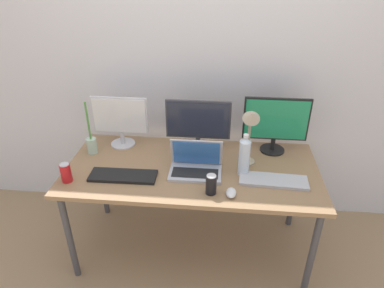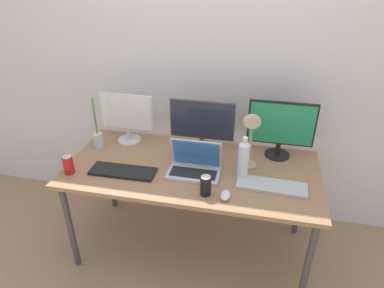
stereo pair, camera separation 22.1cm
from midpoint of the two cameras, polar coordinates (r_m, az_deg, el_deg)
name	(u,v)px [view 2 (the right image)]	position (r m, az deg, el deg)	size (l,w,h in m)	color
ground_plane	(192,247)	(2.78, 2.38, -16.81)	(16.00, 16.00, 0.00)	#9E7F5B
wall_back	(209,61)	(2.61, 5.32, 13.56)	(7.00, 0.08, 2.60)	silver
work_desk	(192,175)	(2.34, 2.72, -5.19)	(1.69, 0.79, 0.74)	#424247
monitor_left	(127,116)	(2.55, -8.35, 4.54)	(0.41, 0.18, 0.38)	silver
monitor_center	(202,125)	(2.41, 4.30, 3.18)	(0.46, 0.20, 0.38)	#38383D
monitor_right	(281,127)	(2.43, 17.17, 2.64)	(0.45, 0.18, 0.41)	black
laptop_silver	(195,165)	(2.23, 3.30, -3.67)	(0.34, 0.21, 0.22)	#B7B7BC
keyboard_main	(123,171)	(2.27, -8.73, -4.61)	(0.43, 0.15, 0.02)	black
keyboard_aux	(272,186)	(2.20, 15.98, -6.84)	(0.43, 0.15, 0.02)	#B2B2B7
mouse_by_keyboard	(225,195)	(2.05, 8.70, -8.57)	(0.06, 0.10, 0.04)	silver
water_bottle	(243,159)	(2.18, 11.46, -2.57)	(0.07, 0.07, 0.29)	silver
soda_can_near_keyboard	(206,186)	(2.04, 5.42, -7.01)	(0.07, 0.07, 0.13)	black
soda_can_by_laptop	(68,165)	(2.32, -17.38, -3.41)	(0.07, 0.07, 0.13)	red
bamboo_vase	(98,138)	(2.57, -13.04, 0.87)	(0.07, 0.07, 0.39)	#B2D1B7
desk_lamp	(251,130)	(2.19, 12.74, 2.20)	(0.11, 0.18, 0.43)	tan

